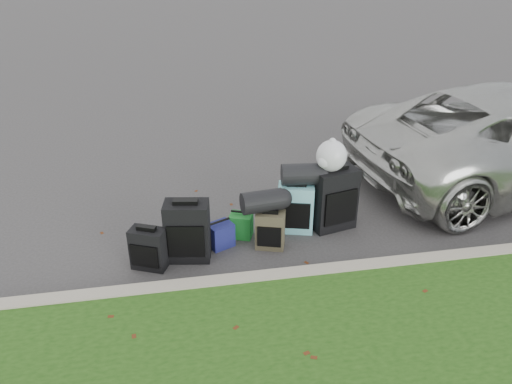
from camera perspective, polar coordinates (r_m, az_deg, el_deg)
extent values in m
plane|color=#383535|center=(6.48, 1.19, -5.05)|extent=(120.00, 120.00, 0.00)
cube|color=#9E937F|center=(5.64, 3.20, -9.76)|extent=(120.00, 0.18, 0.15)
cube|color=black|center=(5.91, -12.16, -6.34)|extent=(0.46, 0.37, 0.50)
cube|color=black|center=(5.93, -7.83, -4.45)|extent=(0.56, 0.39, 0.74)
cube|color=#383323|center=(6.15, 1.63, -4.36)|extent=(0.40, 0.32, 0.49)
cube|color=#5BA8B5|center=(6.47, 4.55, -1.83)|extent=(0.51, 0.38, 0.65)
cube|color=black|center=(6.57, 8.86, -0.74)|extent=(0.62, 0.45, 0.83)
cube|color=#1B7B29|center=(6.40, -1.72, -3.83)|extent=(0.34, 0.31, 0.32)
cube|color=navy|center=(6.22, -4.08, -4.92)|extent=(0.36, 0.33, 0.31)
cylinder|color=black|center=(5.99, 0.73, -1.07)|extent=(0.53, 0.33, 0.27)
cylinder|color=black|center=(6.30, 5.19, 2.03)|extent=(0.52, 0.33, 0.28)
sphere|color=white|center=(6.28, 8.62, 4.11)|extent=(0.39, 0.39, 0.39)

